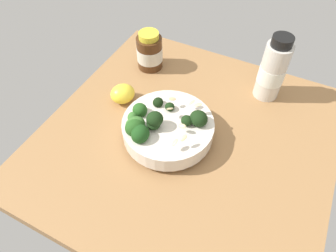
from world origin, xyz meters
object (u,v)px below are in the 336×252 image
Objects in this scene: lemon_wedge at (123,94)px; bottle_tall at (273,70)px; bowl_of_broccoli at (166,127)px; bottle_short at (150,52)px.

bottle_tall is (32.67, 19.21, 5.67)cm from lemon_wedge.
bowl_of_broccoli is 1.89× the size of bottle_short.
bowl_of_broccoli is 3.31× the size of lemon_wedge.
bottle_short reaches higher than bowl_of_broccoli.
bottle_tall is at bearing 55.76° from bowl_of_broccoli.
lemon_wedge is 0.36× the size of bottle_tall.
bowl_of_broccoli is at bearing -53.44° from bottle_short.
lemon_wedge is at bearing 158.88° from bowl_of_broccoli.
bottle_tall reaches higher than lemon_wedge.
bottle_tall is at bearing 30.46° from lemon_wedge.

